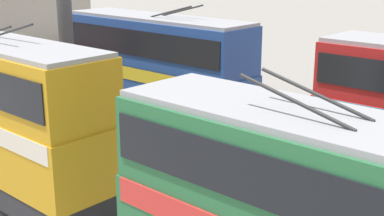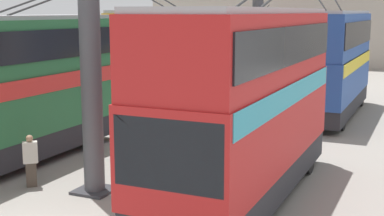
{
  "view_description": "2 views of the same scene",
  "coord_description": "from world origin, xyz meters",
  "px_view_note": "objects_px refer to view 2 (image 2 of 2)",
  "views": [
    {
      "loc": [
        1.23,
        12.21,
        7.65
      ],
      "look_at": [
        12.5,
        -0.27,
        2.8
      ],
      "focal_mm": 50.0,
      "sensor_mm": 36.0,
      "label": 1
    },
    {
      "loc": [
        -8.32,
        -8.43,
        5.03
      ],
      "look_at": [
        7.85,
        -1.19,
        1.83
      ],
      "focal_mm": 50.0,
      "sensor_mm": 36.0,
      "label": 2
    }
  ],
  "objects_px": {
    "bus_right_near": "(0,83)",
    "person_by_right_row": "(31,160)",
    "bus_right_mid": "(178,52)",
    "bus_left_near": "(246,93)",
    "bus_left_far": "(332,57)",
    "oil_drum": "(182,158)",
    "person_aisle_midway": "(216,102)",
    "bus_right_far": "(255,41)",
    "person_by_left_row": "(144,177)"
  },
  "relations": [
    {
      "from": "person_aisle_midway",
      "to": "oil_drum",
      "type": "height_order",
      "value": "person_aisle_midway"
    },
    {
      "from": "bus_left_near",
      "to": "oil_drum",
      "type": "bearing_deg",
      "value": 60.09
    },
    {
      "from": "bus_left_far",
      "to": "bus_right_far",
      "type": "bearing_deg",
      "value": 31.26
    },
    {
      "from": "oil_drum",
      "to": "person_aisle_midway",
      "type": "bearing_deg",
      "value": 14.43
    },
    {
      "from": "bus_right_mid",
      "to": "person_by_right_row",
      "type": "relative_size",
      "value": 7.21
    },
    {
      "from": "person_by_right_row",
      "to": "person_aisle_midway",
      "type": "relative_size",
      "value": 0.97
    },
    {
      "from": "person_aisle_midway",
      "to": "bus_left_far",
      "type": "bearing_deg",
      "value": -20.95
    },
    {
      "from": "person_by_left_row",
      "to": "oil_drum",
      "type": "relative_size",
      "value": 1.69
    },
    {
      "from": "bus_right_near",
      "to": "bus_right_far",
      "type": "xyz_separation_m",
      "value": [
        26.76,
        0.0,
        0.03
      ]
    },
    {
      "from": "person_by_left_row",
      "to": "person_aisle_midway",
      "type": "relative_size",
      "value": 1.0
    },
    {
      "from": "bus_left_far",
      "to": "person_aisle_midway",
      "type": "xyz_separation_m",
      "value": [
        -3.2,
        4.73,
        -2.03
      ]
    },
    {
      "from": "person_by_left_row",
      "to": "bus_right_mid",
      "type": "bearing_deg",
      "value": 102.58
    },
    {
      "from": "bus_right_near",
      "to": "oil_drum",
      "type": "distance_m",
      "value": 6.28
    },
    {
      "from": "oil_drum",
      "to": "bus_right_mid",
      "type": "bearing_deg",
      "value": 26.0
    },
    {
      "from": "bus_left_far",
      "to": "person_by_right_row",
      "type": "distance_m",
      "value": 15.91
    },
    {
      "from": "bus_left_far",
      "to": "person_by_right_row",
      "type": "bearing_deg",
      "value": 157.64
    },
    {
      "from": "bus_left_near",
      "to": "oil_drum",
      "type": "height_order",
      "value": "bus_left_near"
    },
    {
      "from": "bus_left_near",
      "to": "bus_left_far",
      "type": "relative_size",
      "value": 0.97
    },
    {
      "from": "bus_right_mid",
      "to": "person_by_left_row",
      "type": "height_order",
      "value": "bus_right_mid"
    },
    {
      "from": "bus_left_near",
      "to": "bus_right_far",
      "type": "xyz_separation_m",
      "value": [
        26.41,
        8.1,
        -0.09
      ]
    },
    {
      "from": "person_by_right_row",
      "to": "person_by_left_row",
      "type": "relative_size",
      "value": 0.96
    },
    {
      "from": "bus_right_near",
      "to": "bus_right_far",
      "type": "height_order",
      "value": "bus_right_far"
    },
    {
      "from": "bus_right_far",
      "to": "person_by_right_row",
      "type": "distance_m",
      "value": 28.09
    },
    {
      "from": "oil_drum",
      "to": "bus_right_near",
      "type": "bearing_deg",
      "value": 108.16
    },
    {
      "from": "bus_left_near",
      "to": "person_by_left_row",
      "type": "relative_size",
      "value": 5.81
    },
    {
      "from": "bus_left_near",
      "to": "oil_drum",
      "type": "xyz_separation_m",
      "value": [
        1.48,
        2.57,
        -2.44
      ]
    },
    {
      "from": "bus_right_near",
      "to": "person_by_right_row",
      "type": "relative_size",
      "value": 6.63
    },
    {
      "from": "person_by_left_row",
      "to": "bus_left_far",
      "type": "bearing_deg",
      "value": 71.98
    },
    {
      "from": "bus_right_mid",
      "to": "person_aisle_midway",
      "type": "height_order",
      "value": "bus_right_mid"
    },
    {
      "from": "bus_right_mid",
      "to": "oil_drum",
      "type": "height_order",
      "value": "bus_right_mid"
    },
    {
      "from": "bus_right_near",
      "to": "person_aisle_midway",
      "type": "distance_m",
      "value": 10.93
    },
    {
      "from": "person_by_right_row",
      "to": "oil_drum",
      "type": "distance_m",
      "value": 4.57
    },
    {
      "from": "bus_left_far",
      "to": "bus_right_near",
      "type": "xyz_separation_m",
      "value": [
        -13.41,
        8.1,
        -0.07
      ]
    },
    {
      "from": "bus_left_near",
      "to": "person_by_right_row",
      "type": "relative_size",
      "value": 6.02
    },
    {
      "from": "bus_left_far",
      "to": "bus_right_mid",
      "type": "bearing_deg",
      "value": 91.65
    },
    {
      "from": "bus_left_near",
      "to": "bus_right_far",
      "type": "relative_size",
      "value": 0.81
    },
    {
      "from": "bus_right_near",
      "to": "oil_drum",
      "type": "bearing_deg",
      "value": -71.84
    },
    {
      "from": "bus_right_mid",
      "to": "person_by_right_row",
      "type": "distance_m",
      "value": 14.66
    },
    {
      "from": "bus_right_mid",
      "to": "person_by_right_row",
      "type": "xyz_separation_m",
      "value": [
        -14.36,
        -2.1,
        -2.07
      ]
    },
    {
      "from": "bus_right_near",
      "to": "bus_right_mid",
      "type": "height_order",
      "value": "bus_right_mid"
    },
    {
      "from": "person_aisle_midway",
      "to": "bus_right_near",
      "type": "bearing_deg",
      "value": -163.31
    },
    {
      "from": "bus_right_far",
      "to": "person_by_right_row",
      "type": "relative_size",
      "value": 7.44
    },
    {
      "from": "person_by_right_row",
      "to": "person_by_left_row",
      "type": "height_order",
      "value": "person_by_left_row"
    },
    {
      "from": "bus_right_near",
      "to": "person_by_left_row",
      "type": "height_order",
      "value": "bus_right_near"
    },
    {
      "from": "bus_right_mid",
      "to": "bus_right_far",
      "type": "xyz_separation_m",
      "value": [
        13.58,
        -0.0,
        -0.05
      ]
    },
    {
      "from": "bus_left_far",
      "to": "bus_right_far",
      "type": "relative_size",
      "value": 0.83
    },
    {
      "from": "bus_left_far",
      "to": "oil_drum",
      "type": "relative_size",
      "value": 10.06
    },
    {
      "from": "person_by_right_row",
      "to": "bus_left_near",
      "type": "bearing_deg",
      "value": 63.29
    },
    {
      "from": "bus_left_near",
      "to": "person_aisle_midway",
      "type": "distance_m",
      "value": 11.14
    },
    {
      "from": "bus_left_far",
      "to": "oil_drum",
      "type": "distance_m",
      "value": 12.11
    }
  ]
}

